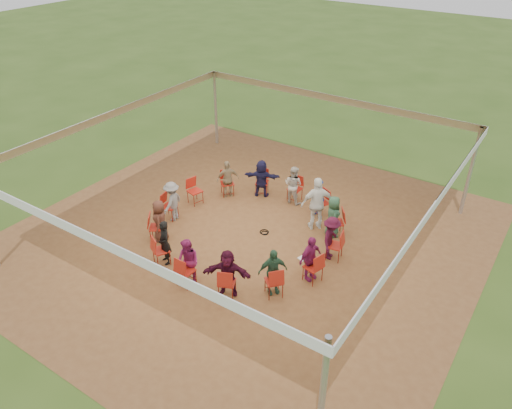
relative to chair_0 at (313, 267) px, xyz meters
The scene contains 33 objects.
ground 2.72m from the chair_0, 165.08° to the left, with size 80.00×80.00×0.00m, color #355319.
dirt_patch 2.72m from the chair_0, 165.08° to the left, with size 13.00×13.00×0.00m, color brown.
tent 3.30m from the chair_0, 165.08° to the left, with size 10.33×10.33×3.00m.
chair_0 is the anchor object (origin of this frame).
chair_1 1.19m from the chair_0, 87.94° to the left, with size 0.42×0.44×0.90m, color red, non-canonical shape.
chair_2 2.33m from the chair_0, 100.79° to the left, with size 0.42×0.44×0.90m, color red, non-canonical shape.
chair_3 3.35m from the chair_0, 113.65° to the left, with size 0.42×0.44×0.90m, color red, non-canonical shape.
chair_4 4.20m from the chair_0, 126.51° to the left, with size 0.42×0.44×0.90m, color red, non-canonical shape.
chair_5 4.84m from the chair_0, 139.37° to the left, with size 0.42×0.44×0.90m, color red, non-canonical shape.
chair_6 5.23m from the chair_0, 152.22° to the left, with size 0.42×0.44×0.90m, color red, non-canonical shape.
chair_7 5.37m from the chair_0, 165.08° to the left, with size 0.42×0.44×0.90m, color red, non-canonical shape.
chair_8 5.23m from the chair_0, behind, with size 0.42×0.44×0.90m, color red, non-canonical shape.
chair_9 4.84m from the chair_0, 169.21° to the right, with size 0.42×0.44×0.90m, color red, non-canonical shape.
chair_10 4.20m from the chair_0, 156.35° to the right, with size 0.42×0.44×0.90m, color red, non-canonical shape.
chair_11 3.35m from the chair_0, 143.49° to the right, with size 0.42×0.44×0.90m, color red, non-canonical shape.
chair_12 2.33m from the chair_0, 130.63° to the right, with size 0.42×0.44×0.90m, color red, non-canonical shape.
chair_13 1.19m from the chair_0, 117.78° to the right, with size 0.42×0.44×0.90m, color red, non-canonical shape.
person_seated_0 0.25m from the chair_0, 165.08° to the left, with size 0.78×0.40×1.33m, color #8D1E5B.
person_seated_1 1.19m from the chair_0, 93.66° to the left, with size 0.86×0.42×1.33m, color #3D0B20.
person_seated_2 2.29m from the chair_0, 103.51° to the left, with size 0.65×0.36×1.33m, color #2C553B.
person_seated_3 3.28m from the chair_0, 115.29° to the left, with size 0.48×0.32×1.33m, color #1237B0.
person_seated_4 4.11m from the chair_0, 127.55° to the left, with size 0.64×0.37×1.33m, color #BAB2A6.
person_seated_5 4.73m from the chair_0, 140.00° to the left, with size 1.23×0.46×1.33m, color #1C1B42.
person_seated_6 5.12m from the chair_0, 152.52° to the left, with size 0.78×0.40×1.33m, color tan.
person_seated_7 5.12m from the chair_0, behind, with size 0.86×0.42×1.33m, color gray.
person_seated_8 4.73m from the chair_0, 169.84° to the right, with size 0.65×0.36×1.33m, color #4F2A1F.
person_seated_9 4.11m from the chair_0, 157.39° to the right, with size 0.48×0.32×1.33m, color black.
person_seated_10 3.28m from the chair_0, 145.13° to the right, with size 0.64×0.37×1.33m, color #8D1E5B.
person_seated_11 2.29m from the chair_0, 133.35° to the right, with size 1.23×0.46×1.33m, color #3D0B20.
person_seated_12 1.19m from the chair_0, 123.50° to the right, with size 0.78×0.40×1.33m, color #2C553B.
standing_person 2.59m from the chair_0, 115.90° to the left, with size 1.02×0.52×1.74m, color white.
cable_coil 2.61m from the chair_0, 152.78° to the left, with size 0.34×0.34×0.03m.
laptop 0.33m from the chair_0, 165.08° to the left, with size 0.32×0.36×0.21m.
Camera 1 is at (7.11, -10.16, 8.67)m, focal length 35.00 mm.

